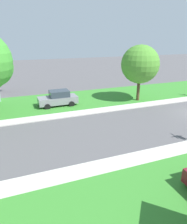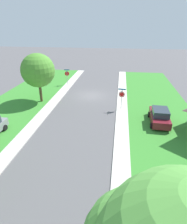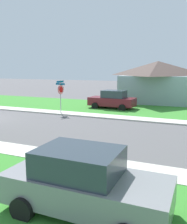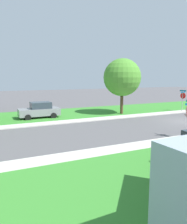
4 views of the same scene
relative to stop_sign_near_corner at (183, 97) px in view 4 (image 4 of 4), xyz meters
name	(u,v)px [view 4 (image 4 of 4)]	position (x,y,z in m)	size (l,w,h in m)	color
ground_plane	(184,122)	(-4.89, 4.82, -1.89)	(120.00, 120.00, 0.00)	#565456
sidewalk_east	(55,123)	(-0.19, 16.82, -1.84)	(1.40, 56.00, 0.10)	beige
lawn_east	(44,115)	(4.51, 16.82, -1.85)	(8.00, 56.00, 0.08)	#38842D
sidewalk_west	(98,152)	(-9.59, 16.82, -1.84)	(1.40, 56.00, 0.10)	beige
lawn_west	(150,188)	(-14.29, 16.82, -1.85)	(8.00, 56.00, 0.08)	#38842D
stop_sign_near_corner	(183,97)	(0.00, 0.00, 0.00)	(0.91, 0.91, 2.77)	#9E9EA3
car_grey_kerbside_mid	(40,110)	(3.09, 17.59, -1.01)	(2.06, 4.31, 1.76)	gray
tree_across_left	(122,79)	(1.80, 8.01, 2.34)	(4.72, 4.39, 6.57)	#4C3823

